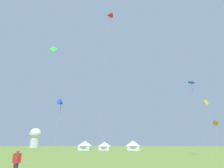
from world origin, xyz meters
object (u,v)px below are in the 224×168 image
object	(u,v)px
festival_tent_right	(85,145)
observatory_dome	(35,137)
kite_blue_parafoil	(191,83)
person_spectator	(16,164)
kite_orange_diamond	(215,123)
kite_green_diamond	(53,50)
festival_tent_left	(133,145)
kite_blue_delta	(61,103)
kite_red_delta	(109,15)
kite_yellow_box	(206,102)
festival_tent_center	(104,146)

from	to	relation	value
festival_tent_right	observatory_dome	distance (m)	58.21
kite_blue_parafoil	person_spectator	xyz separation A→B (m)	(-24.32, -35.04, -16.26)
kite_orange_diamond	kite_green_diamond	bearing A→B (deg)	167.79
kite_green_diamond	observatory_dome	world-z (taller)	kite_green_diamond
kite_green_diamond	festival_tent_left	size ratio (longest dim) A/B	7.84
festival_tent_left	kite_blue_delta	bearing A→B (deg)	-138.27
kite_orange_diamond	kite_blue_parafoil	world-z (taller)	kite_blue_parafoil
observatory_dome	festival_tent_left	bearing A→B (deg)	-39.11
kite_blue_delta	festival_tent_left	world-z (taller)	kite_blue_delta
kite_red_delta	kite_green_diamond	size ratio (longest dim) A/B	0.96
kite_orange_diamond	person_spectator	bearing A→B (deg)	-127.81
kite_green_diamond	person_spectator	distance (m)	64.53
kite_yellow_box	kite_red_delta	size ratio (longest dim) A/B	0.44
kite_yellow_box	festival_tent_left	distance (m)	27.65
kite_orange_diamond	observatory_dome	world-z (taller)	observatory_dome
kite_blue_parafoil	festival_tent_left	distance (m)	28.23
kite_yellow_box	person_spectator	distance (m)	62.12
kite_orange_diamond	festival_tent_center	xyz separation A→B (m)	(-30.62, 13.92, -5.65)
festival_tent_right	festival_tent_left	xyz separation A→B (m)	(16.05, 0.00, 0.04)
kite_yellow_box	kite_blue_parafoil	size ratio (longest dim) A/B	0.91
kite_green_diamond	kite_blue_parafoil	bearing A→B (deg)	-19.55
kite_red_delta	kite_blue_delta	distance (m)	26.89
kite_red_delta	person_spectator	size ratio (longest dim) A/B	20.94
kite_orange_diamond	kite_blue_delta	size ratio (longest dim) A/B	0.60
kite_yellow_box	kite_blue_parafoil	world-z (taller)	kite_blue_parafoil
festival_tent_center	observatory_dome	xyz separation A→B (m)	(-44.57, 43.91, 4.48)
festival_tent_right	observatory_dome	xyz separation A→B (m)	(-37.97, 43.91, 4.31)
person_spectator	observatory_dome	xyz separation A→B (m)	(-44.39, 97.53, 5.16)
festival_tent_left	kite_green_diamond	bearing A→B (deg)	-173.95
kite_green_diamond	festival_tent_left	xyz separation A→B (m)	(28.99, 3.07, -34.25)
kite_blue_delta	observatory_dome	size ratio (longest dim) A/B	1.25
kite_orange_diamond	kite_blue_delta	world-z (taller)	kite_blue_delta
kite_blue_parafoil	festival_tent_center	distance (m)	34.22
kite_orange_diamond	kite_blue_parafoil	distance (m)	12.73
festival_tent_right	festival_tent_center	world-z (taller)	festival_tent_right
kite_orange_diamond	person_spectator	world-z (taller)	kite_orange_diamond
kite_orange_diamond	festival_tent_right	distance (m)	40.11
kite_green_diamond	person_spectator	bearing A→B (deg)	-69.04
kite_orange_diamond	kite_blue_delta	xyz separation A→B (m)	(-40.65, -3.46, 5.29)
kite_blue_parafoil	festival_tent_center	bearing A→B (deg)	142.43
kite_blue_parafoil	kite_blue_delta	xyz separation A→B (m)	(-34.17, 1.20, -4.63)
kite_blue_parafoil	festival_tent_right	world-z (taller)	kite_blue_parafoil
kite_blue_delta	festival_tent_right	bearing A→B (deg)	78.83
kite_blue_delta	kite_blue_parafoil	bearing A→B (deg)	-2.01
kite_blue_parafoil	observatory_dome	distance (m)	93.54
festival_tent_left	person_spectator	bearing A→B (deg)	-100.19
festival_tent_right	kite_blue_delta	bearing A→B (deg)	-101.17
kite_red_delta	observatory_dome	xyz separation A→B (m)	(-47.81, 66.97, -29.15)
kite_yellow_box	person_spectator	xyz separation A→B (m)	(-33.66, -50.26, -14.15)
kite_red_delta	kite_green_diamond	distance (m)	30.31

